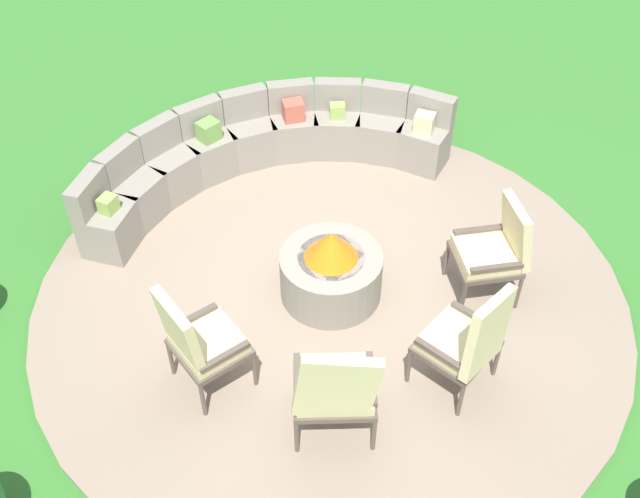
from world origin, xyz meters
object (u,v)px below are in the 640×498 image
(fire_pit, at_px, (331,270))
(curved_stone_bench, at_px, (261,151))
(lounge_chair_back_left, at_px, (468,340))
(lounge_chair_back_right, at_px, (496,248))
(lounge_chair_front_left, at_px, (198,340))
(lounge_chair_front_right, at_px, (335,387))

(fire_pit, distance_m, curved_stone_bench, 1.89)
(lounge_chair_back_left, relative_size, lounge_chair_back_right, 1.11)
(curved_stone_bench, relative_size, lounge_chair_front_left, 3.79)
(lounge_chair_back_left, height_order, lounge_chair_back_right, lounge_chair_back_left)
(fire_pit, height_order, lounge_chair_back_left, lounge_chair_back_left)
(lounge_chair_front_right, distance_m, lounge_chair_back_right, 2.09)
(curved_stone_bench, bearing_deg, lounge_chair_back_right, -67.66)
(fire_pit, relative_size, curved_stone_bench, 0.23)
(lounge_chair_front_right, bearing_deg, lounge_chair_back_right, 44.64)
(curved_stone_bench, distance_m, lounge_chair_front_left, 2.80)
(curved_stone_bench, xyz_separation_m, lounge_chair_back_left, (0.18, -3.29, 0.23))
(lounge_chair_back_left, xyz_separation_m, lounge_chair_back_right, (0.88, 0.72, -0.03))
(lounge_chair_back_right, bearing_deg, lounge_chair_front_right, 126.59)
(curved_stone_bench, bearing_deg, fire_pit, -96.99)
(lounge_chair_front_right, bearing_deg, lounge_chair_back_left, 21.79)
(lounge_chair_front_left, relative_size, lounge_chair_back_left, 0.97)
(lounge_chair_front_left, height_order, lounge_chair_back_right, lounge_chair_front_left)
(lounge_chair_front_right, height_order, lounge_chair_back_right, lounge_chair_front_right)
(fire_pit, relative_size, lounge_chair_front_left, 0.86)
(fire_pit, bearing_deg, lounge_chair_back_left, -73.87)
(lounge_chair_front_left, bearing_deg, curved_stone_bench, 136.27)
(lounge_chair_back_right, bearing_deg, fire_pit, 81.96)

